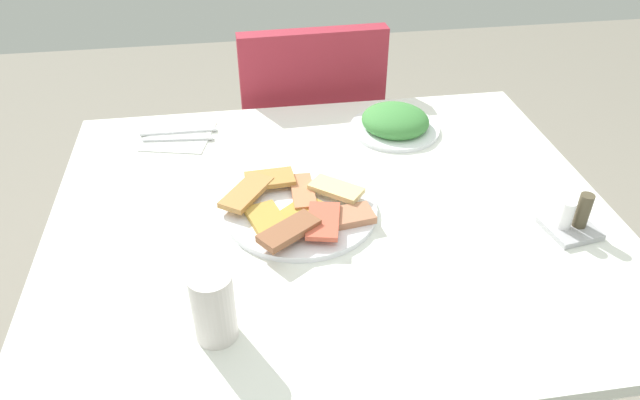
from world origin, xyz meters
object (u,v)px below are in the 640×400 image
at_px(dining_chair, 308,143).
at_px(paper_napkin, 178,136).
at_px(pide_platter, 299,209).
at_px(salad_plate_greens, 395,122).
at_px(spoon, 179,131).
at_px(fork, 178,139).
at_px(dining_table, 332,243).
at_px(condiment_caddy, 573,221).
at_px(soda_can, 213,307).

bearing_deg(dining_chair, paper_napkin, -138.24).
bearing_deg(dining_chair, pide_platter, -99.03).
height_order(salad_plate_greens, spoon, salad_plate_greens).
xyz_separation_m(paper_napkin, fork, (0.00, -0.02, 0.00)).
bearing_deg(dining_table, condiment_caddy, -16.33).
height_order(paper_napkin, spoon, spoon).
bearing_deg(salad_plate_greens, spoon, 172.86).
bearing_deg(dining_table, paper_napkin, 131.79).
height_order(soda_can, condiment_caddy, soda_can).
distance_m(dining_table, salad_plate_greens, 0.38).
relative_size(paper_napkin, fork, 0.91).
xyz_separation_m(dining_chair, spoon, (-0.35, -0.30, 0.23)).
height_order(dining_chair, fork, dining_chair).
distance_m(spoon, condiment_caddy, 0.90).
relative_size(dining_table, fork, 6.75).
xyz_separation_m(pide_platter, spoon, (-0.25, 0.37, -0.01)).
xyz_separation_m(pide_platter, soda_can, (-0.16, -0.29, 0.05)).
bearing_deg(soda_can, spoon, 97.32).
bearing_deg(paper_napkin, salad_plate_greens, -5.18).
xyz_separation_m(dining_table, fork, (-0.32, 0.34, 0.09)).
distance_m(dining_table, dining_chair, 0.69).
distance_m(dining_chair, paper_napkin, 0.53).
relative_size(pide_platter, salad_plate_greens, 1.39).
xyz_separation_m(dining_table, soda_can, (-0.23, -0.28, 0.14)).
relative_size(soda_can, condiment_caddy, 1.18).
bearing_deg(spoon, paper_napkin, -89.10).
relative_size(salad_plate_greens, paper_napkin, 1.50).
distance_m(paper_napkin, condiment_caddy, 0.89).
distance_m(salad_plate_greens, soda_can, 0.74).
relative_size(dining_chair, condiment_caddy, 9.01).
bearing_deg(pide_platter, salad_plate_greens, 47.95).
relative_size(soda_can, fork, 0.74).
bearing_deg(dining_table, spoon, 130.38).
bearing_deg(fork, condiment_caddy, -26.23).
xyz_separation_m(soda_can, spoon, (-0.08, 0.66, -0.06)).
bearing_deg(condiment_caddy, dining_chair, 116.48).
bearing_deg(soda_can, fork, 97.74).
xyz_separation_m(pide_platter, salad_plate_greens, (0.27, 0.30, 0.01)).
bearing_deg(paper_napkin, dining_chair, 41.76).
height_order(dining_chair, salad_plate_greens, dining_chair).
height_order(dining_table, pide_platter, pide_platter).
bearing_deg(paper_napkin, dining_table, -48.21).
height_order(dining_table, paper_napkin, paper_napkin).
bearing_deg(fork, spoon, 95.39).
xyz_separation_m(dining_chair, fork, (-0.35, -0.33, 0.23)).
xyz_separation_m(dining_chair, salad_plate_greens, (0.17, -0.36, 0.25)).
relative_size(fork, condiment_caddy, 1.59).
distance_m(dining_chair, condiment_caddy, 0.93).
bearing_deg(dining_table, pide_platter, 176.41).
bearing_deg(paper_napkin, soda_can, -82.47).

